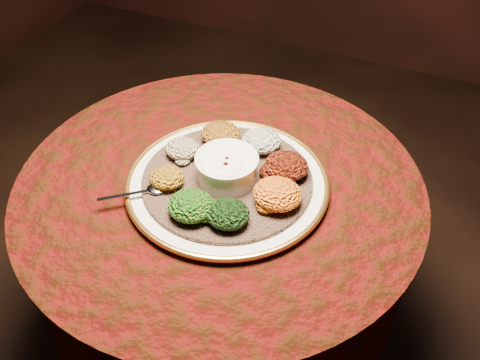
% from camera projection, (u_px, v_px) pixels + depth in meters
% --- Properties ---
extents(table, '(0.96, 0.96, 0.73)m').
position_uv_depth(table, '(221.00, 232.00, 1.37)').
color(table, black).
rests_on(table, ground).
extents(platter, '(0.57, 0.57, 0.02)m').
position_uv_depth(platter, '(227.00, 183.00, 1.23)').
color(platter, silver).
rests_on(platter, table).
extents(injera, '(0.49, 0.49, 0.01)m').
position_uv_depth(injera, '(227.00, 180.00, 1.22)').
color(injera, brown).
rests_on(injera, platter).
extents(stew_bowl, '(0.14, 0.14, 0.06)m').
position_uv_depth(stew_bowl, '(227.00, 167.00, 1.20)').
color(stew_bowl, silver).
rests_on(stew_bowl, injera).
extents(spoon, '(0.12, 0.10, 0.01)m').
position_uv_depth(spoon, '(150.00, 190.00, 1.18)').
color(spoon, silver).
rests_on(spoon, injera).
extents(portion_ayib, '(0.10, 0.09, 0.05)m').
position_uv_depth(portion_ayib, '(261.00, 141.00, 1.28)').
color(portion_ayib, beige).
rests_on(portion_ayib, injera).
extents(portion_kitfo, '(0.10, 0.10, 0.05)m').
position_uv_depth(portion_kitfo, '(286.00, 166.00, 1.21)').
color(portion_kitfo, black).
rests_on(portion_kitfo, injera).
extents(portion_tikil, '(0.11, 0.10, 0.05)m').
position_uv_depth(portion_tikil, '(277.00, 194.00, 1.14)').
color(portion_tikil, '#B47A0F').
rests_on(portion_tikil, injera).
extents(portion_gomen, '(0.09, 0.09, 0.04)m').
position_uv_depth(portion_gomen, '(228.00, 214.00, 1.10)').
color(portion_gomen, black).
rests_on(portion_gomen, injera).
extents(portion_mixveg, '(0.10, 0.10, 0.05)m').
position_uv_depth(portion_mixveg, '(191.00, 206.00, 1.12)').
color(portion_mixveg, '#A82F0A').
rests_on(portion_mixveg, injera).
extents(portion_kik, '(0.08, 0.07, 0.04)m').
position_uv_depth(portion_kik, '(167.00, 178.00, 1.19)').
color(portion_kik, '#A4640E').
rests_on(portion_kik, injera).
extents(portion_timatim, '(0.08, 0.08, 0.04)m').
position_uv_depth(portion_timatim, '(183.00, 149.00, 1.27)').
color(portion_timatim, maroon).
rests_on(portion_timatim, injera).
extents(portion_shiro, '(0.10, 0.09, 0.05)m').
position_uv_depth(portion_shiro, '(221.00, 134.00, 1.30)').
color(portion_shiro, '#915511').
rests_on(portion_shiro, injera).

